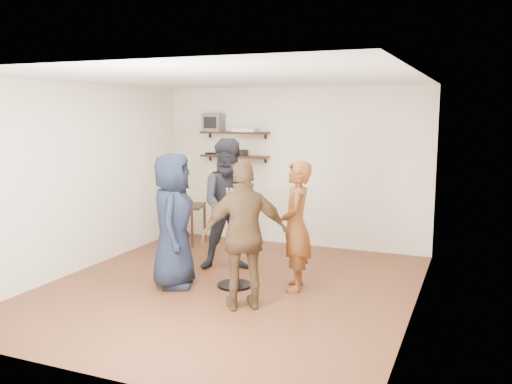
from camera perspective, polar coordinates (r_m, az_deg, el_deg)
room at (r=6.65m, az=-3.04°, el=0.60°), size 4.58×5.08×2.68m
shelf_upper at (r=9.17m, az=-2.27°, el=6.26°), size 1.20×0.25×0.04m
shelf_lower at (r=9.20m, az=-2.26°, el=3.77°), size 1.20×0.25×0.04m
crt_monitor at (r=9.33m, az=-4.44°, el=7.31°), size 0.32×0.30×0.30m
dvd_deck at (r=9.09m, az=-1.13°, el=6.55°), size 0.40×0.24×0.06m
radio at (r=9.14m, az=-1.62°, el=4.17°), size 0.22×0.10×0.10m
power_strip at (r=9.43m, az=-4.51°, el=4.07°), size 0.30×0.05×0.03m
side_table at (r=9.16m, az=-7.30°, el=-2.00°), size 0.67×0.67×0.66m
vase_lilies at (r=9.09m, az=-7.36°, el=0.46°), size 0.19×0.19×0.91m
drinks_table at (r=6.83m, az=-2.28°, el=-4.50°), size 0.58×0.58×1.05m
wine_glass_fl at (r=6.74m, az=-2.86°, el=-0.14°), size 0.07×0.07×0.22m
wine_glass_fr at (r=6.68m, az=-2.01°, el=-0.25°), size 0.07×0.07×0.21m
wine_glass_bl at (r=6.82m, az=-2.33°, el=-0.21°), size 0.06×0.06×0.19m
wine_glass_br at (r=6.73m, az=-2.12°, el=-0.13°), size 0.07×0.07×0.22m
person_plaid at (r=6.72m, az=4.24°, el=-3.59°), size 0.53×0.67×1.61m
person_dark at (r=7.54m, az=-2.64°, el=-1.35°), size 1.12×1.04×1.84m
person_navy at (r=6.88m, az=-8.74°, el=-2.99°), size 0.81×0.98×1.71m
person_brown at (r=6.05m, az=-1.17°, el=-4.62°), size 1.05×0.89×1.68m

